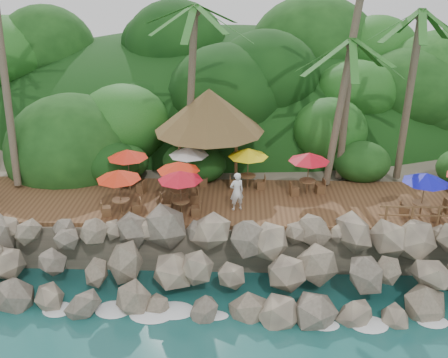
{
  "coord_description": "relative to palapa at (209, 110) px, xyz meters",
  "views": [
    {
      "loc": [
        0.74,
        -15.87,
        12.83
      ],
      "look_at": [
        0.0,
        6.0,
        3.4
      ],
      "focal_mm": 41.0,
      "sensor_mm": 36.0,
      "label": 1
    }
  ],
  "objects": [
    {
      "name": "ground",
      "position": [
        0.86,
        -9.25,
        -5.79
      ],
      "size": [
        140.0,
        140.0,
        0.0
      ],
      "primitive_type": "plane",
      "color": "#19514F",
      "rests_on": "ground"
    },
    {
      "name": "land_base",
      "position": [
        0.86,
        6.75,
        -4.74
      ],
      "size": [
        32.0,
        25.2,
        2.1
      ],
      "primitive_type": "cube",
      "color": "gray",
      "rests_on": "ground"
    },
    {
      "name": "jungle_hill",
      "position": [
        0.86,
        14.25,
        -5.79
      ],
      "size": [
        44.8,
        28.0,
        15.4
      ],
      "primitive_type": "ellipsoid",
      "color": "#143811",
      "rests_on": "ground"
    },
    {
      "name": "seawall",
      "position": [
        0.86,
        -7.25,
        -4.64
      ],
      "size": [
        29.0,
        4.0,
        2.3
      ],
      "primitive_type": null,
      "color": "gray",
      "rests_on": "ground"
    },
    {
      "name": "terrace",
      "position": [
        0.86,
        -3.25,
        -3.59
      ],
      "size": [
        26.0,
        5.0,
        0.2
      ],
      "primitive_type": "cube",
      "color": "brown",
      "rests_on": "land_base"
    },
    {
      "name": "jungle_foliage",
      "position": [
        0.86,
        5.75,
        -5.79
      ],
      "size": [
        44.0,
        16.0,
        12.0
      ],
      "primitive_type": null,
      "color": "#143811",
      "rests_on": "ground"
    },
    {
      "name": "foam_line",
      "position": [
        0.86,
        -8.95,
        -5.76
      ],
      "size": [
        25.2,
        0.8,
        0.06
      ],
      "color": "white",
      "rests_on": "ground"
    },
    {
      "name": "palapa",
      "position": [
        0.0,
        0.0,
        0.0
      ],
      "size": [
        5.68,
        5.68,
        4.6
      ],
      "color": "brown",
      "rests_on": "ground"
    },
    {
      "name": "dining_clusters",
      "position": [
        1.75,
        -3.36,
        -1.71
      ],
      "size": [
        25.58,
        5.06,
        2.14
      ],
      "color": "brown",
      "rests_on": "terrace"
    },
    {
      "name": "waiter",
      "position": [
        1.47,
        -4.2,
        -2.59
      ],
      "size": [
        0.77,
        0.65,
        1.81
      ],
      "primitive_type": "imported",
      "rotation": [
        0.0,
        0.0,
        3.52
      ],
      "color": "white",
      "rests_on": "terrace"
    }
  ]
}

